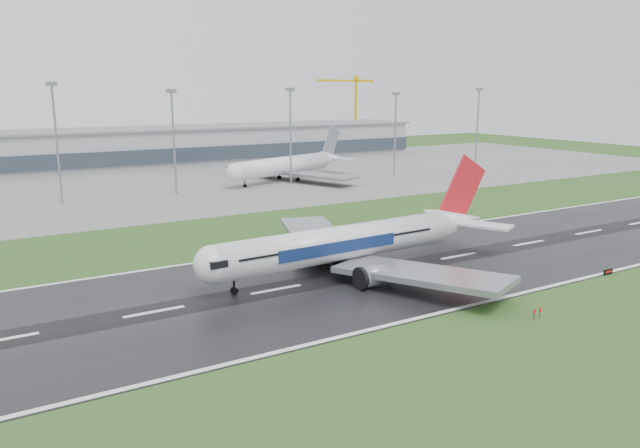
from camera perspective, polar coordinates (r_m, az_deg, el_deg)
ground at (r=122.28m, az=12.87°, el=-2.98°), size 520.00×520.00×0.00m
runway at (r=122.26m, az=12.87°, el=-2.95°), size 400.00×45.00×0.10m
apron at (r=227.50m, az=-9.34°, el=4.23°), size 400.00×130.00×0.08m
terminal at (r=283.03m, az=-13.92°, el=7.13°), size 240.00×36.00×15.00m
main_airliner at (r=108.32m, az=3.69°, el=0.41°), size 65.13×62.30×18.42m
parked_airliner at (r=219.14m, az=-3.09°, el=6.41°), size 76.06×73.61×17.68m
tower_crane at (r=344.18m, az=3.37°, el=10.43°), size 40.13×7.00×40.01m
runway_sign at (r=118.74m, az=25.39°, el=-4.09°), size 2.30×0.79×1.04m
floodmast_1 at (r=186.94m, az=-23.43°, el=6.71°), size 0.64×0.64×32.97m
floodmast_2 at (r=194.22m, az=-13.53°, el=7.27°), size 0.64×0.64×31.02m
floodmast_3 at (r=209.95m, az=-2.78°, el=8.02°), size 0.64×0.64×31.53m
floodmast_4 at (r=234.45m, az=7.05°, el=8.22°), size 0.64×0.64×30.01m
floodmast_5 at (r=262.66m, az=14.52°, el=8.53°), size 0.64×0.64×31.54m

